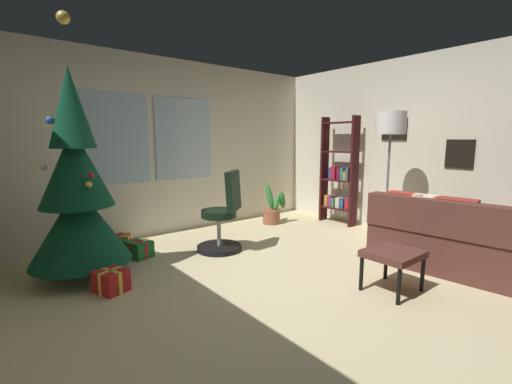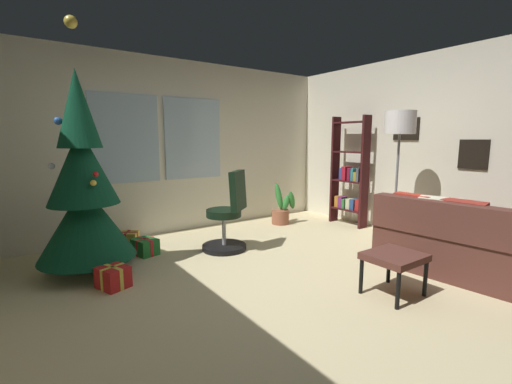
% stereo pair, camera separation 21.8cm
% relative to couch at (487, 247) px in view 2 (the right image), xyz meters
% --- Properties ---
extents(ground_plane, '(4.97, 5.06, 0.10)m').
position_rel_couch_xyz_m(ground_plane, '(-1.76, 0.94, -0.34)').
color(ground_plane, beige).
extents(wall_back_with_windows, '(4.97, 0.12, 2.54)m').
position_rel_couch_xyz_m(wall_back_with_windows, '(-1.78, 3.51, 0.98)').
color(wall_back_with_windows, silver).
rests_on(wall_back_with_windows, ground_plane).
extents(wall_right_with_frames, '(0.12, 5.06, 2.54)m').
position_rel_couch_xyz_m(wall_right_with_frames, '(0.78, 0.94, 0.98)').
color(wall_right_with_frames, silver).
rests_on(wall_right_with_frames, ground_plane).
extents(couch, '(1.76, 1.81, 0.81)m').
position_rel_couch_xyz_m(couch, '(0.00, 0.00, 0.00)').
color(couch, '#552E26').
rests_on(couch, ground_plane).
extents(footstool, '(0.48, 0.43, 0.38)m').
position_rel_couch_xyz_m(footstool, '(-1.20, 0.28, 0.04)').
color(footstool, '#552E26').
rests_on(footstool, ground_plane).
extents(holiday_tree, '(0.96, 0.96, 2.55)m').
position_rel_couch_xyz_m(holiday_tree, '(-3.34, 2.44, 0.56)').
color(holiday_tree, '#4C331E').
rests_on(holiday_tree, ground_plane).
extents(gift_box_red, '(0.31, 0.33, 0.21)m').
position_rel_couch_xyz_m(gift_box_red, '(-3.23, 1.89, -0.19)').
color(gift_box_red, red).
rests_on(gift_box_red, ground_plane).
extents(gift_box_green, '(0.30, 0.34, 0.20)m').
position_rel_couch_xyz_m(gift_box_green, '(-2.68, 2.66, -0.20)').
color(gift_box_green, '#1E722D').
rests_on(gift_box_green, ground_plane).
extents(gift_box_gold, '(0.32, 0.31, 0.23)m').
position_rel_couch_xyz_m(gift_box_gold, '(-2.80, 2.98, -0.18)').
color(gift_box_gold, gold).
rests_on(gift_box_gold, ground_plane).
extents(office_chair, '(0.59, 0.59, 1.01)m').
position_rel_couch_xyz_m(office_chair, '(-1.76, 2.23, 0.10)').
color(office_chair, black).
rests_on(office_chair, ground_plane).
extents(bookshelf, '(0.18, 0.64, 1.75)m').
position_rel_couch_xyz_m(bookshelf, '(0.52, 2.23, 0.49)').
color(bookshelf, '#381214').
rests_on(bookshelf, ground_plane).
extents(floor_lamp, '(0.37, 0.37, 1.73)m').
position_rel_couch_xyz_m(floor_lamp, '(0.03, 1.08, 1.19)').
color(floor_lamp, slate).
rests_on(floor_lamp, ground_plane).
extents(potted_plant, '(0.43, 0.33, 0.68)m').
position_rel_couch_xyz_m(potted_plant, '(-0.33, 2.90, -0.08)').
color(potted_plant, '#95553D').
rests_on(potted_plant, ground_plane).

